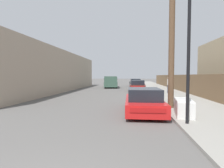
# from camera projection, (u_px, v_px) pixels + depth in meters

# --- Properties ---
(sidewalk_curb) EXTENTS (4.20, 63.00, 0.12)m
(sidewalk_curb) POSITION_uv_depth(u_px,v_px,m) (159.00, 89.00, 24.55)
(sidewalk_curb) COLOR gray
(sidewalk_curb) RESTS_ON ground
(discarded_fridge) EXTENTS (0.96, 1.84, 0.76)m
(discarded_fridge) POSITION_uv_depth(u_px,v_px,m) (184.00, 107.00, 8.00)
(discarded_fridge) COLOR silver
(discarded_fridge) RESTS_ON sidewalk_curb
(parked_sports_car_red) EXTENTS (1.90, 4.62, 1.29)m
(parked_sports_car_red) POSITION_uv_depth(u_px,v_px,m) (143.00, 101.00, 9.21)
(parked_sports_car_red) COLOR red
(parked_sports_car_red) RESTS_ON ground
(car_parked_mid) EXTENTS (2.09, 4.62, 1.37)m
(car_parked_mid) POSITION_uv_depth(u_px,v_px,m) (138.00, 86.00, 22.04)
(car_parked_mid) COLOR #5B1E19
(car_parked_mid) RESTS_ON ground
(car_parked_far) EXTENTS (2.15, 4.23, 1.38)m
(car_parked_far) POSITION_uv_depth(u_px,v_px,m) (135.00, 83.00, 31.23)
(car_parked_far) COLOR black
(car_parked_far) RESTS_ON ground
(pickup_truck) EXTENTS (2.44, 5.69, 1.83)m
(pickup_truck) POSITION_uv_depth(u_px,v_px,m) (111.00, 82.00, 27.86)
(pickup_truck) COLOR #385647
(pickup_truck) RESTS_ON ground
(utility_pole) EXTENTS (1.80, 0.32, 8.46)m
(utility_pole) POSITION_uv_depth(u_px,v_px,m) (172.00, 31.00, 9.73)
(utility_pole) COLOR brown
(utility_pole) RESTS_ON sidewalk_curb
(street_lamp) EXTENTS (0.26, 0.26, 4.87)m
(street_lamp) POSITION_uv_depth(u_px,v_px,m) (189.00, 49.00, 6.50)
(street_lamp) COLOR black
(street_lamp) RESTS_ON sidewalk_curb
(wooden_fence) EXTENTS (0.08, 39.68, 1.93)m
(wooden_fence) POSITION_uv_depth(u_px,v_px,m) (180.00, 83.00, 21.01)
(wooden_fence) COLOR brown
(wooden_fence) RESTS_ON sidewalk_curb
(building_left_block) EXTENTS (7.00, 25.27, 4.91)m
(building_left_block) POSITION_uv_depth(u_px,v_px,m) (42.00, 72.00, 22.07)
(building_left_block) COLOR tan
(building_left_block) RESTS_ON ground
(pedestrian) EXTENTS (0.34, 0.34, 1.72)m
(pedestrian) POSITION_uv_depth(u_px,v_px,m) (169.00, 85.00, 18.10)
(pedestrian) COLOR #282D42
(pedestrian) RESTS_ON sidewalk_curb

